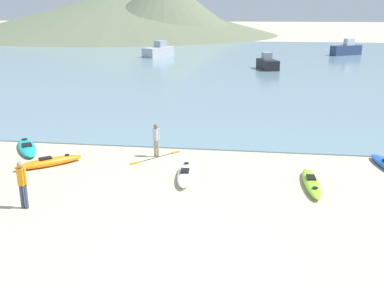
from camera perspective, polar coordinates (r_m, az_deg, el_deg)
ground_plane at (r=12.76m, az=-0.65°, el=-13.99°), size 400.00×400.00×0.00m
bay_water at (r=55.74m, az=6.25°, el=10.22°), size 160.00×70.00×0.06m
far_hill_left at (r=115.97m, az=-9.25°, el=16.06°), size 77.57×77.57×9.90m
far_hill_midleft at (r=106.17m, az=-3.59°, el=17.02°), size 36.47×36.47×13.09m
kayak_on_sand_0 at (r=20.26m, az=-17.69°, el=-2.18°), size 2.58×2.33×0.41m
kayak_on_sand_2 at (r=22.85m, az=-20.22°, el=-0.37°), size 2.45×3.18×0.34m
kayak_on_sand_3 at (r=18.01m, az=-0.86°, el=-3.80°), size 0.85×2.91×0.38m
kayak_on_sand_4 at (r=17.76m, az=14.93°, el=-4.78°), size 0.66×3.09×0.34m
person_near_foreground at (r=16.10m, az=-20.76°, el=-4.50°), size 0.34×0.23×1.69m
person_near_waterline at (r=20.35m, az=-4.56°, el=0.75°), size 0.31×0.27×1.55m
moored_boat_0 at (r=67.53m, az=19.00°, el=11.31°), size 4.60×3.59×2.27m
moored_boat_1 at (r=62.49m, az=-4.27°, el=11.70°), size 3.82×5.06×2.07m
moored_boat_3 at (r=49.85m, az=9.57°, el=10.05°), size 2.49×3.66×1.79m
loose_paddle at (r=20.45m, az=-4.58°, el=-1.72°), size 1.95×2.23×0.03m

